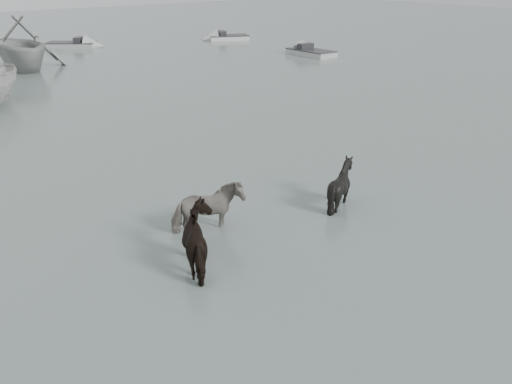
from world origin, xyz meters
The scene contains 8 objects.
ground centered at (0.00, 0.00, 0.00)m, with size 140.00×140.00×0.00m, color slate.
pony_pinto centered at (-1.22, 1.81, 0.72)m, with size 0.77×1.70×1.44m, color black.
pony_dark centered at (-2.22, 0.45, 0.74)m, with size 1.47×1.26×1.48m, color black.
pony_black centered at (2.38, 0.92, 0.72)m, with size 1.17×1.31×1.45m, color black.
rowboat_trail centered at (2.59, 26.42, 1.63)m, with size 5.35×6.20×3.27m, color #979A97.
skiff_port centered at (19.66, 19.76, 0.38)m, with size 4.79×1.60×0.75m, color #A1A4A1, non-canonical shape.
skiff_mid centered at (8.54, 33.81, 0.38)m, with size 4.90×1.60×0.75m, color #999C9A, non-canonical shape.
skiff_star centered at (20.15, 29.87, 0.38)m, with size 4.34×1.60×0.75m, color beige, non-canonical shape.
Camera 1 is at (-8.07, -8.45, 5.98)m, focal length 40.00 mm.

